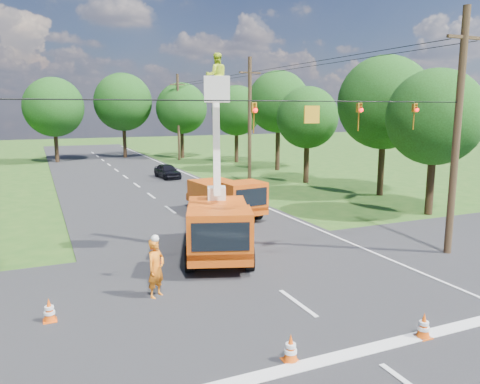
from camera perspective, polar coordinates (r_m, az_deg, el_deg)
name	(u,v)px	position (r m, az deg, el deg)	size (l,w,h in m)	color
ground	(151,196)	(33.27, -10.77, -0.52)	(140.00, 140.00, 0.00)	#244E17
road_main	(151,196)	(33.27, -10.77, -0.52)	(12.00, 100.00, 0.06)	black
road_cross	(268,283)	(16.80, 3.49, -11.00)	(56.00, 10.00, 0.07)	black
stop_bar	(363,352)	(12.82, 14.72, -18.39)	(9.00, 0.45, 0.02)	silver
edge_line	(225,191)	(34.91, -1.79, 0.16)	(0.12, 90.00, 0.02)	silver
bucket_truck	(218,215)	(19.24, -2.69, -2.82)	(4.36, 6.85, 8.23)	#C74F0E
second_truck	(226,196)	(26.54, -1.67, -0.51)	(2.91, 6.11, 2.21)	#C74F0E
ground_worker	(156,268)	(15.49, -10.20, -9.16)	(0.71, 0.47, 1.95)	orange
distant_car	(167,171)	(41.56, -8.85, 2.54)	(1.51, 3.74, 1.28)	black
traffic_cone_0	(291,348)	(11.93, 6.19, -18.43)	(0.38, 0.38, 0.71)	#E9510C
traffic_cone_1	(424,326)	(13.82, 21.49, -14.94)	(0.38, 0.38, 0.71)	#E9510C
traffic_cone_2	(232,238)	(20.99, -0.96, -5.60)	(0.38, 0.38, 0.71)	#E9510C
traffic_cone_3	(213,214)	(25.61, -3.32, -2.72)	(0.38, 0.38, 0.71)	#E9510C
traffic_cone_4	(49,310)	(14.84, -22.23, -13.21)	(0.38, 0.38, 0.71)	#E9510C
traffic_cone_7	(220,199)	(29.92, -2.48, -0.84)	(0.38, 0.38, 0.71)	#E9510C
pole_right_near	(457,132)	(21.00, 24.93, 6.63)	(1.80, 0.30, 10.00)	#4C3823
pole_right_mid	(250,121)	(37.38, 1.19, 8.69)	(1.80, 0.30, 10.00)	#4C3823
pole_right_far	(178,117)	(56.16, -7.52, 9.09)	(1.80, 0.30, 10.00)	#4C3823
signal_span	(327,114)	(16.80, 10.59, 9.38)	(18.00, 0.29, 1.07)	black
tree_right_a	(435,117)	(28.73, 22.69, 8.39)	(5.40, 5.40, 8.28)	#382616
tree_right_b	(385,103)	(34.12, 17.21, 10.34)	(6.40, 6.40, 9.65)	#382616
tree_right_c	(307,118)	(38.73, 8.22, 8.95)	(5.00, 5.00, 7.83)	#382616
tree_right_d	(278,102)	(46.46, 4.69, 10.88)	(6.00, 6.00, 9.70)	#382616
tree_right_e	(236,111)	(53.23, -0.44, 9.88)	(5.60, 5.60, 8.63)	#382616
tree_far_a	(54,107)	(56.96, -21.77, 9.57)	(6.60, 6.60, 9.50)	#382616
tree_far_b	(123,102)	(59.80, -14.08, 10.57)	(7.00, 7.00, 10.32)	#382616
tree_far_c	(182,108)	(58.36, -7.14, 10.08)	(6.20, 6.20, 9.18)	#382616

